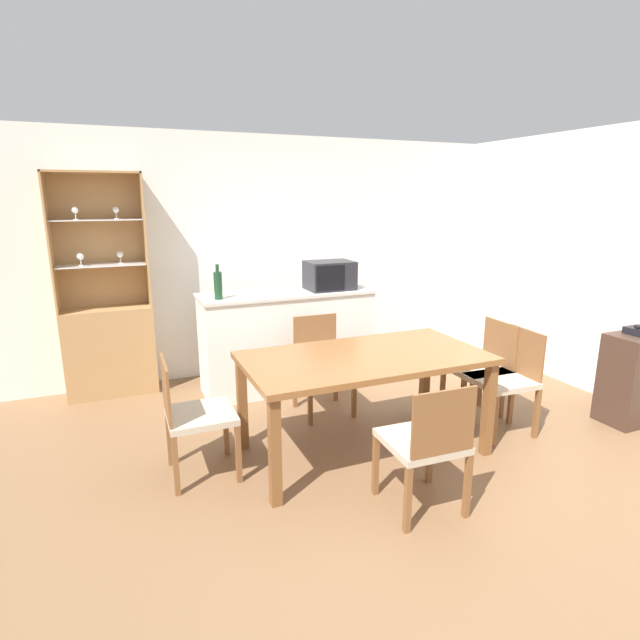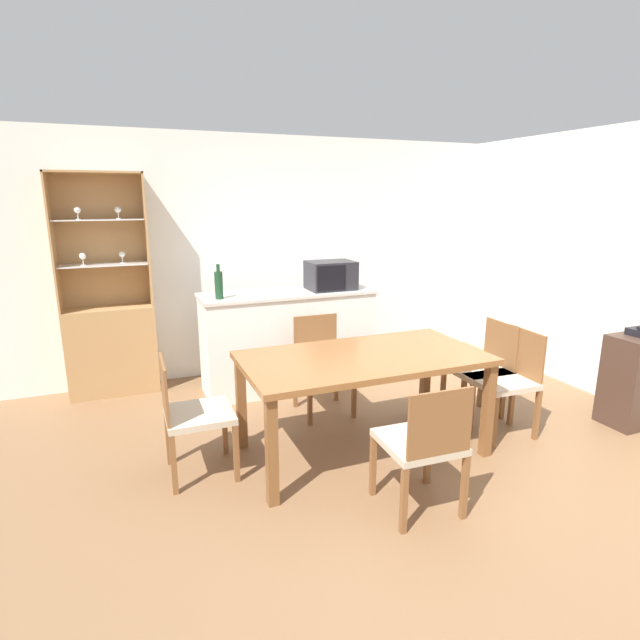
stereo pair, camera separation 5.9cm
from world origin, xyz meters
TOP-DOWN VIEW (x-y plane):
  - ground_plane at (0.00, 0.00)m, footprint 18.00×18.00m
  - wall_back at (0.00, 2.63)m, footprint 6.80×0.06m
  - kitchen_counter at (-0.19, 1.93)m, footprint 1.74×0.57m
  - display_cabinet at (-1.85, 2.44)m, footprint 0.83×0.34m
  - dining_table at (-0.10, 0.43)m, footprint 1.79×0.95m
  - dining_chair_side_right_near at (1.14, 0.29)m, footprint 0.47×0.47m
  - dining_chair_head_near at (-0.10, -0.38)m, footprint 0.47×0.47m
  - dining_chair_head_far at (-0.10, 1.25)m, footprint 0.46×0.46m
  - dining_chair_side_left_far at (-1.34, 0.57)m, footprint 0.46×0.46m
  - dining_chair_side_right_far at (1.14, 0.57)m, footprint 0.47×0.47m
  - microwave at (0.26, 1.90)m, footprint 0.47×0.35m
  - wine_bottle at (-0.88, 1.83)m, footprint 0.08×0.08m
  - side_cabinet at (2.30, 0.00)m, footprint 0.51×0.34m

SIDE VIEW (x-z plane):
  - ground_plane at x=0.00m, z-range 0.00..0.00m
  - side_cabinet at x=2.30m, z-range 0.00..0.78m
  - dining_chair_side_right_near at x=1.14m, z-range 0.02..0.89m
  - dining_chair_head_near at x=-0.10m, z-range 0.02..0.89m
  - dining_chair_head_far at x=-0.10m, z-range 0.02..0.89m
  - dining_chair_side_left_far at x=-1.34m, z-range 0.02..0.89m
  - dining_chair_side_right_far at x=1.14m, z-range 0.02..0.89m
  - kitchen_counter at x=-0.19m, z-range 0.00..1.00m
  - display_cabinet at x=-1.85m, z-range -0.46..1.68m
  - dining_table at x=-0.10m, z-range 0.30..1.08m
  - wine_bottle at x=-0.88m, z-range 0.97..1.29m
  - microwave at x=0.26m, z-range 1.00..1.28m
  - wall_back at x=0.00m, z-range 0.00..2.55m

